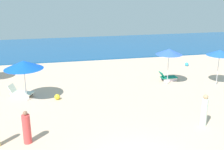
# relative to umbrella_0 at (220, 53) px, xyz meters

# --- Properties ---
(ocean) EXTENTS (60.00, 13.04, 0.12)m
(ocean) POSITION_rel_umbrella_0_xyz_m (-8.31, 15.28, -2.28)
(ocean) COLOR #195189
(ocean) RESTS_ON ground_plane
(umbrella_0) EXTENTS (1.83, 1.83, 2.53)m
(umbrella_0) POSITION_rel_umbrella_0_xyz_m (0.00, 0.00, 0.00)
(umbrella_0) COLOR silver
(umbrella_0) RESTS_ON ground_plane
(umbrella_1) EXTENTS (1.84, 1.84, 2.60)m
(umbrella_1) POSITION_rel_umbrella_0_xyz_m (-3.42, 0.78, 0.06)
(umbrella_1) COLOR silver
(umbrella_1) RESTS_ON ground_plane
(lounge_chair_1_0) EXTENTS (1.35, 0.65, 0.74)m
(lounge_chair_1_0) POSITION_rel_umbrella_0_xyz_m (-3.07, 1.56, -2.06)
(lounge_chair_1_0) COLOR silver
(lounge_chair_1_0) RESTS_ON ground_plane
(umbrella_3) EXTENTS (2.30, 2.30, 2.52)m
(umbrella_3) POSITION_rel_umbrella_0_xyz_m (-13.00, -0.18, -0.06)
(umbrella_3) COLOR silver
(umbrella_3) RESTS_ON ground_plane
(lounge_chair_3_0) EXTENTS (1.63, 1.19, 0.74)m
(lounge_chair_3_0) POSITION_rel_umbrella_0_xyz_m (-13.47, 0.72, -2.09)
(lounge_chair_3_0) COLOR silver
(lounge_chair_3_0) RESTS_ON ground_plane
(beachgoer_5) EXTENTS (0.40, 0.40, 1.54)m
(beachgoer_5) POSITION_rel_umbrella_0_xyz_m (-12.61, -5.20, -1.63)
(beachgoer_5) COLOR #E54747
(beachgoer_5) RESTS_ON ground_plane
(beachgoer_6) EXTENTS (0.31, 0.31, 1.67)m
(beachgoer_6) POSITION_rel_umbrella_0_xyz_m (-4.19, -5.43, -1.54)
(beachgoer_6) COLOR white
(beachgoer_6) RESTS_ON ground_plane
(beach_ball_0) EXTENTS (0.33, 0.33, 0.33)m
(beach_ball_0) POSITION_rel_umbrella_0_xyz_m (0.26, 5.02, -2.17)
(beach_ball_0) COLOR #30A0CF
(beach_ball_0) RESTS_ON ground_plane
(beach_ball_1) EXTENTS (0.35, 0.35, 0.35)m
(beach_ball_1) POSITION_rel_umbrella_0_xyz_m (-11.18, -0.38, -2.16)
(beach_ball_1) COLOR yellow
(beach_ball_1) RESTS_ON ground_plane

